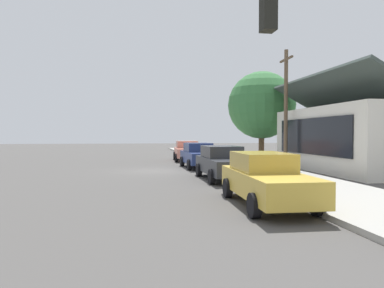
% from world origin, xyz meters
% --- Properties ---
extents(ground_plane, '(120.00, 120.00, 0.00)m').
position_xyz_m(ground_plane, '(0.00, 0.00, 0.00)').
color(ground_plane, '#4C4947').
extents(sidewalk_curb, '(60.00, 4.20, 0.16)m').
position_xyz_m(sidewalk_curb, '(0.00, 5.60, 0.08)').
color(sidewalk_curb, '#A3A099').
rests_on(sidewalk_curb, ground).
extents(car_coral, '(4.55, 2.29, 1.59)m').
position_xyz_m(car_coral, '(-7.72, 2.90, 0.82)').
color(car_coral, '#EA8C75').
rests_on(car_coral, ground).
extents(car_navy, '(4.35, 2.10, 1.59)m').
position_xyz_m(car_navy, '(-1.46, 2.76, 0.81)').
color(car_navy, navy).
rests_on(car_navy, ground).
extents(car_charcoal, '(4.74, 2.10, 1.59)m').
position_xyz_m(car_charcoal, '(4.38, 2.88, 0.82)').
color(car_charcoal, '#2D3035').
rests_on(car_charcoal, ground).
extents(car_mustard, '(4.91, 2.05, 1.59)m').
position_xyz_m(car_mustard, '(10.59, 2.66, 0.82)').
color(car_mustard, gold).
rests_on(car_mustard, ground).
extents(storefront_building, '(10.66, 6.80, 5.57)m').
position_xyz_m(storefront_building, '(1.79, 11.98, 2.00)').
color(storefront_building, silver).
rests_on(storefront_building, ground).
extents(shade_tree, '(5.28, 5.28, 7.08)m').
position_xyz_m(shade_tree, '(-6.01, 8.60, 4.43)').
color(shade_tree, brown).
rests_on(shade_tree, ground).
extents(traffic_light_main, '(0.37, 2.79, 5.20)m').
position_xyz_m(traffic_light_main, '(15.05, 2.54, 3.49)').
color(traffic_light_main, '#383833').
rests_on(traffic_light_main, ground).
extents(utility_pole_wooden, '(1.80, 0.24, 7.50)m').
position_xyz_m(utility_pole_wooden, '(-0.51, 8.20, 3.93)').
color(utility_pole_wooden, brown).
rests_on(utility_pole_wooden, ground).
extents(fire_hydrant_red, '(0.22, 0.22, 0.71)m').
position_xyz_m(fire_hydrant_red, '(7.83, 4.20, 0.50)').
color(fire_hydrant_red, red).
rests_on(fire_hydrant_red, sidewalk_curb).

